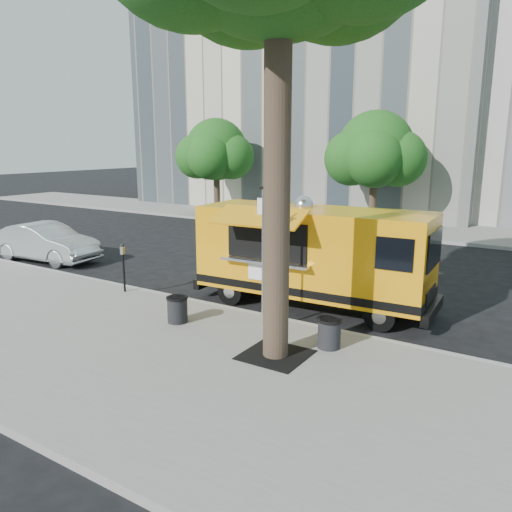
{
  "coord_description": "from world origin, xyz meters",
  "views": [
    {
      "loc": [
        7.02,
        -10.5,
        4.09
      ],
      "look_at": [
        0.39,
        0.0,
        1.3
      ],
      "focal_mm": 35.0,
      "sensor_mm": 36.0,
      "label": 1
    }
  ],
  "objects_px": {
    "parking_meter": "(123,262)",
    "trash_bin_left": "(177,309)",
    "trash_bin_right": "(329,332)",
    "sedan": "(46,242)",
    "food_truck": "(311,253)",
    "far_tree_b": "(375,150)",
    "far_tree_a": "(216,150)",
    "sign_post": "(263,251)"
  },
  "relations": [
    {
      "from": "parking_meter",
      "to": "trash_bin_left",
      "type": "relative_size",
      "value": 2.26
    },
    {
      "from": "trash_bin_right",
      "to": "trash_bin_left",
      "type": "bearing_deg",
      "value": -172.01
    },
    {
      "from": "sedan",
      "to": "trash_bin_right",
      "type": "bearing_deg",
      "value": -105.74
    },
    {
      "from": "food_truck",
      "to": "sedan",
      "type": "xyz_separation_m",
      "value": [
        -10.25,
        -0.36,
        -0.74
      ]
    },
    {
      "from": "far_tree_b",
      "to": "trash_bin_right",
      "type": "bearing_deg",
      "value": -73.57
    },
    {
      "from": "far_tree_b",
      "to": "far_tree_a",
      "type": "bearing_deg",
      "value": -177.46
    },
    {
      "from": "sign_post",
      "to": "trash_bin_right",
      "type": "distance_m",
      "value": 2.26
    },
    {
      "from": "food_truck",
      "to": "sign_post",
      "type": "bearing_deg",
      "value": -96.44
    },
    {
      "from": "far_tree_b",
      "to": "sedan",
      "type": "height_order",
      "value": "far_tree_b"
    },
    {
      "from": "trash_bin_left",
      "to": "trash_bin_right",
      "type": "bearing_deg",
      "value": 7.99
    },
    {
      "from": "trash_bin_left",
      "to": "trash_bin_right",
      "type": "xyz_separation_m",
      "value": [
        3.5,
        0.49,
        0.0
      ]
    },
    {
      "from": "far_tree_a",
      "to": "sedan",
      "type": "distance_m",
      "value": 12.57
    },
    {
      "from": "far_tree_a",
      "to": "sign_post",
      "type": "distance_m",
      "value": 18.14
    },
    {
      "from": "sign_post",
      "to": "trash_bin_right",
      "type": "bearing_deg",
      "value": -11.57
    },
    {
      "from": "far_tree_a",
      "to": "far_tree_b",
      "type": "height_order",
      "value": "far_tree_b"
    },
    {
      "from": "far_tree_b",
      "to": "trash_bin_right",
      "type": "distance_m",
      "value": 15.6
    },
    {
      "from": "parking_meter",
      "to": "food_truck",
      "type": "xyz_separation_m",
      "value": [
        4.67,
        1.92,
        0.43
      ]
    },
    {
      "from": "food_truck",
      "to": "far_tree_a",
      "type": "bearing_deg",
      "value": 131.77
    },
    {
      "from": "sign_post",
      "to": "trash_bin_left",
      "type": "relative_size",
      "value": 5.08
    },
    {
      "from": "parking_meter",
      "to": "trash_bin_left",
      "type": "xyz_separation_m",
      "value": [
        2.81,
        -1.05,
        -0.52
      ]
    },
    {
      "from": "far_tree_a",
      "to": "parking_meter",
      "type": "relative_size",
      "value": 4.01
    },
    {
      "from": "far_tree_b",
      "to": "trash_bin_right",
      "type": "xyz_separation_m",
      "value": [
        4.31,
        -14.61,
        -3.37
      ]
    },
    {
      "from": "sign_post",
      "to": "trash_bin_right",
      "type": "height_order",
      "value": "sign_post"
    },
    {
      "from": "sedan",
      "to": "trash_bin_left",
      "type": "relative_size",
      "value": 6.91
    },
    {
      "from": "far_tree_a",
      "to": "sign_post",
      "type": "height_order",
      "value": "far_tree_a"
    },
    {
      "from": "far_tree_a",
      "to": "sign_post",
      "type": "xyz_separation_m",
      "value": [
        11.55,
        -13.85,
        -1.93
      ]
    },
    {
      "from": "parking_meter",
      "to": "food_truck",
      "type": "height_order",
      "value": "food_truck"
    },
    {
      "from": "far_tree_a",
      "to": "trash_bin_right",
      "type": "distance_m",
      "value": 19.75
    },
    {
      "from": "far_tree_b",
      "to": "sign_post",
      "type": "bearing_deg",
      "value": -79.85
    },
    {
      "from": "food_truck",
      "to": "trash_bin_right",
      "type": "distance_m",
      "value": 3.12
    },
    {
      "from": "sign_post",
      "to": "trash_bin_right",
      "type": "relative_size",
      "value": 5.06
    },
    {
      "from": "far_tree_b",
      "to": "parking_meter",
      "type": "distance_m",
      "value": 14.48
    },
    {
      "from": "sign_post",
      "to": "parking_meter",
      "type": "xyz_separation_m",
      "value": [
        -4.55,
        0.2,
        -0.87
      ]
    },
    {
      "from": "sedan",
      "to": "trash_bin_left",
      "type": "height_order",
      "value": "sedan"
    },
    {
      "from": "far_tree_a",
      "to": "trash_bin_right",
      "type": "xyz_separation_m",
      "value": [
        13.31,
        -14.21,
        -3.31
      ]
    },
    {
      "from": "far_tree_a",
      "to": "food_truck",
      "type": "bearing_deg",
      "value": -45.14
    },
    {
      "from": "parking_meter",
      "to": "food_truck",
      "type": "bearing_deg",
      "value": 22.33
    },
    {
      "from": "far_tree_b",
      "to": "sedan",
      "type": "distance_m",
      "value": 14.95
    },
    {
      "from": "parking_meter",
      "to": "trash_bin_right",
      "type": "height_order",
      "value": "parking_meter"
    },
    {
      "from": "sedan",
      "to": "trash_bin_left",
      "type": "distance_m",
      "value": 8.79
    },
    {
      "from": "sedan",
      "to": "trash_bin_left",
      "type": "bearing_deg",
      "value": -112.9
    },
    {
      "from": "far_tree_b",
      "to": "parking_meter",
      "type": "bearing_deg",
      "value": -98.1
    }
  ]
}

